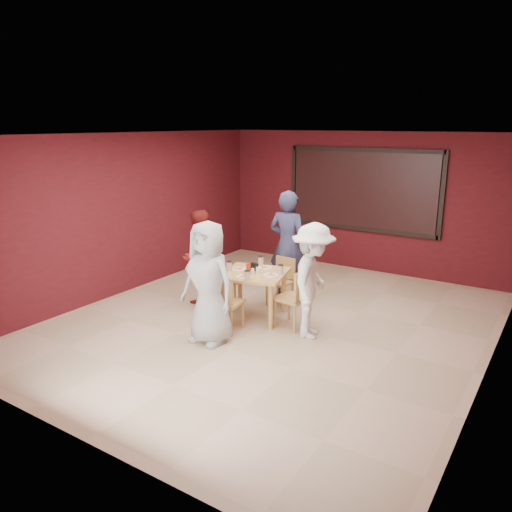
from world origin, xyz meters
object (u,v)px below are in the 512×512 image
Objects in this scene: chair_front at (224,300)px; diner_front at (208,283)px; diner_right at (313,281)px; dining_table at (254,278)px; chair_right at (296,295)px; chair_left at (216,278)px; diner_back at (288,245)px; diner_left at (199,257)px; chair_back at (282,278)px.

chair_front is 0.51× the size of diner_front.
chair_front is at bearing 102.02° from diner_right.
chair_right is (0.74, -0.01, -0.14)m from dining_table.
chair_right is (1.49, -0.00, -0.00)m from chair_left.
chair_left is 0.49× the size of diner_back.
chair_front is 1.44m from diner_left.
diner_front is 1.67m from diner_left.
diner_front is (-0.09, -1.86, 0.41)m from chair_back.
chair_right is at bearing 85.63° from diner_left.
chair_right is at bearing 55.50° from diner_front.
chair_front is 0.95× the size of chair_right.
chair_front is at bearing -139.14° from chair_right.
diner_back is at bearing 89.20° from chair_front.
diner_right is at bearing -7.34° from dining_table.
chair_right is 0.46m from diner_right.
chair_back is at bearing 89.34° from diner_front.
diner_left is 0.95× the size of diner_right.
dining_table reaches higher than chair_back.
diner_left reaches higher than chair_back.
diner_left reaches higher than dining_table.
dining_table is 1.31× the size of chair_front.
diner_right reaches higher than diner_left.
chair_right is 0.58× the size of diner_left.
diner_left is at bearing 135.58° from diner_front.
dining_table reaches higher than chair_front.
diner_front is at bearing -56.90° from chair_left.
diner_back is 1.65m from diner_right.
diner_left is (-0.45, 0.14, 0.26)m from chair_left.
diner_front is 1.45m from diner_right.
diner_front reaches higher than diner_left.
dining_table is 1.14m from diner_back.
chair_right is (0.70, -0.79, 0.07)m from chair_back.
chair_left is at bearing 134.53° from chair_front.
dining_table is 0.73m from chair_front.
chair_back is 0.48× the size of diner_right.
diner_front is 1.04× the size of diner_right.
diner_front is at bearing -88.26° from chair_front.
diner_front reaches higher than chair_right.
diner_front is (-0.79, -1.06, 0.34)m from chair_right.
dining_table is 0.73× the size of diner_left.
diner_back is 1.20× the size of diner_left.
diner_left is at bearing 36.68° from diner_back.
chair_left is 1.32m from diner_front.
dining_table is 1.24× the size of chair_left.
chair_front is 0.94× the size of chair_left.
chair_left is 0.59× the size of diner_left.
chair_right is at bearing -0.87° from dining_table.
chair_left is (-0.78, -0.79, 0.08)m from chair_back.
diner_back is at bearing 57.40° from chair_left.
diner_back is at bearing 129.63° from diner_left.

